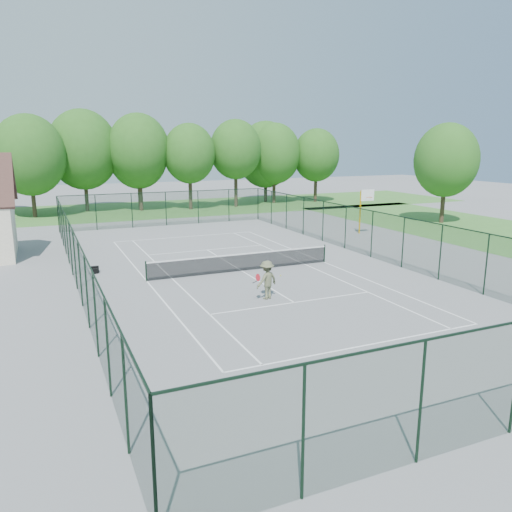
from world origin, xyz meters
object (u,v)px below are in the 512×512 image
at_px(basketball_goal, 364,203).
at_px(tennis_net, 242,261).
at_px(tennis_player, 267,280).
at_px(sports_bag_a, 95,269).

bearing_deg(basketball_goal, tennis_net, -152.00).
bearing_deg(tennis_player, sports_bag_a, 128.98).
bearing_deg(sports_bag_a, tennis_player, -47.90).
xyz_separation_m(tennis_net, tennis_player, (-0.91, -5.33, 0.34)).
distance_m(tennis_net, basketball_goal, 15.44).
relative_size(sports_bag_a, tennis_player, 0.23).
bearing_deg(tennis_net, sports_bag_a, 157.86).
xyz_separation_m(basketball_goal, sports_bag_a, (-21.30, -4.02, -2.40)).
relative_size(tennis_net, basketball_goal, 3.04).
relative_size(tennis_net, tennis_player, 6.03).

